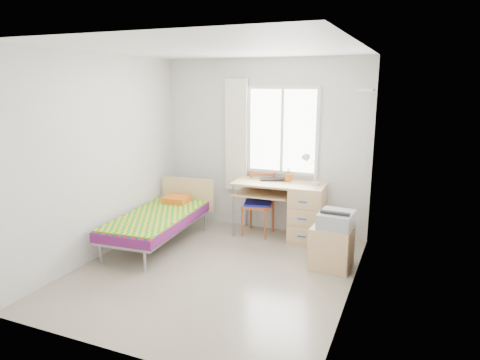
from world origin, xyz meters
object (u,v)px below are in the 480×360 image
at_px(chair, 260,200).
at_px(desk, 303,210).
at_px(printer, 336,219).
at_px(bed, 160,218).
at_px(cabinet, 331,247).

bearing_deg(chair, desk, -16.90).
bearing_deg(printer, bed, -173.09).
relative_size(bed, printer, 3.96).
height_order(bed, cabinet, bed).
relative_size(bed, chair, 2.00).
relative_size(cabinet, printer, 1.11).
xyz_separation_m(bed, printer, (2.43, 0.16, 0.24)).
xyz_separation_m(chair, printer, (1.28, -0.80, 0.10)).
distance_m(desk, chair, 0.68).
xyz_separation_m(chair, cabinet, (1.25, -0.83, -0.26)).
relative_size(chair, printer, 1.98).
height_order(bed, printer, bed).
bearing_deg(bed, cabinet, -0.73).
height_order(desk, cabinet, desk).
xyz_separation_m(desk, printer, (0.61, -0.76, 0.18)).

